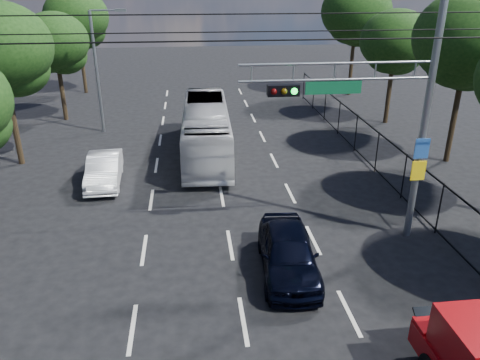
{
  "coord_description": "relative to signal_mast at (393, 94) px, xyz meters",
  "views": [
    {
      "loc": [
        -1.21,
        -6.18,
        8.67
      ],
      "look_at": [
        0.27,
        7.27,
        2.8
      ],
      "focal_mm": 35.0,
      "sensor_mm": 36.0,
      "label": 1
    }
  ],
  "objects": [
    {
      "name": "lane_markings",
      "position": [
        -5.28,
        6.01,
        -5.24
      ],
      "size": [
        6.12,
        38.0,
        0.01
      ],
      "color": "beige",
      "rests_on": "ground"
    },
    {
      "name": "signal_mast",
      "position": [
        0.0,
        0.0,
        0.0
      ],
      "size": [
        6.43,
        0.39,
        9.5
      ],
      "color": "slate",
      "rests_on": "ground"
    },
    {
      "name": "streetlight_left",
      "position": [
        -11.62,
        14.01,
        -1.3
      ],
      "size": [
        2.09,
        0.22,
        7.08
      ],
      "color": "slate",
      "rests_on": "ground"
    },
    {
      "name": "utility_wires",
      "position": [
        -5.28,
        0.84,
        1.99
      ],
      "size": [
        22.0,
        5.04,
        0.74
      ],
      "color": "black",
      "rests_on": "ground"
    },
    {
      "name": "fence_right",
      "position": [
        2.32,
        4.18,
        -4.21
      ],
      "size": [
        0.06,
        34.03,
        2.0
      ],
      "color": "black",
      "rests_on": "ground"
    },
    {
      "name": "tree_right_c",
      "position": [
        6.53,
        7.03,
        0.49
      ],
      "size": [
        5.1,
        5.1,
        8.29
      ],
      "color": "black",
      "rests_on": "ground"
    },
    {
      "name": "tree_right_d",
      "position": [
        6.13,
        14.03,
        -0.39
      ],
      "size": [
        4.32,
        4.32,
        7.02
      ],
      "color": "black",
      "rests_on": "ground"
    },
    {
      "name": "tree_right_e",
      "position": [
        6.33,
        22.03,
        0.69
      ],
      "size": [
        5.28,
        5.28,
        8.58
      ],
      "color": "black",
      "rests_on": "ground"
    },
    {
      "name": "tree_left_c",
      "position": [
        -15.07,
        9.03,
        0.15
      ],
      "size": [
        4.8,
        4.8,
        7.8
      ],
      "color": "black",
      "rests_on": "ground"
    },
    {
      "name": "tree_left_d",
      "position": [
        -14.67,
        17.03,
        -0.52
      ],
      "size": [
        4.2,
        4.2,
        6.83
      ],
      "color": "black",
      "rests_on": "ground"
    },
    {
      "name": "tree_left_e",
      "position": [
        -14.87,
        25.03,
        0.29
      ],
      "size": [
        4.92,
        4.92,
        7.99
      ],
      "color": "black",
      "rests_on": "ground"
    },
    {
      "name": "navy_hatchback",
      "position": [
        -3.61,
        -1.83,
        -4.51
      ],
      "size": [
        2.05,
        4.43,
        1.47
      ],
      "primitive_type": "imported",
      "rotation": [
        0.0,
        0.0,
        -0.07
      ],
      "color": "black",
      "rests_on": "ground"
    },
    {
      "name": "white_bus",
      "position": [
        -5.69,
        9.33,
        -3.87
      ],
      "size": [
        2.59,
        9.9,
        2.74
      ],
      "primitive_type": "imported",
      "rotation": [
        0.0,
        0.0,
        -0.03
      ],
      "color": "silver",
      "rests_on": "ground"
    },
    {
      "name": "white_van",
      "position": [
        -10.48,
        6.02,
        -4.58
      ],
      "size": [
        1.64,
        4.12,
        1.33
      ],
      "primitive_type": "imported",
      "rotation": [
        0.0,
        0.0,
        0.06
      ],
      "color": "white",
      "rests_on": "ground"
    }
  ]
}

